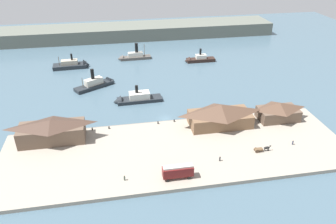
# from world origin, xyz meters

# --- Properties ---
(ground_plane) EXTENTS (320.00, 320.00, 0.00)m
(ground_plane) POSITION_xyz_m (0.00, 0.00, 0.00)
(ground_plane) COLOR #476070
(quay_promenade) EXTENTS (110.00, 36.00, 1.20)m
(quay_promenade) POSITION_xyz_m (0.00, -22.00, 0.60)
(quay_promenade) COLOR #9E9384
(quay_promenade) RESTS_ON ground
(seawall_edge) EXTENTS (110.00, 0.80, 1.00)m
(seawall_edge) POSITION_xyz_m (0.00, -3.60, 0.50)
(seawall_edge) COLOR gray
(seawall_edge) RESTS_ON ground
(ferry_shed_east_terminal) EXTENTS (21.35, 9.33, 7.70)m
(ferry_shed_east_terminal) POSITION_xyz_m (-39.28, -9.66, 5.10)
(ferry_shed_east_terminal) COLOR brown
(ferry_shed_east_terminal) RESTS_ON quay_promenade
(ferry_shed_customs_shed) EXTENTS (22.10, 10.88, 8.08)m
(ferry_shed_customs_shed) POSITION_xyz_m (18.05, -9.81, 5.31)
(ferry_shed_customs_shed) COLOR brown
(ferry_shed_customs_shed) RESTS_ON quay_promenade
(ferry_shed_central_terminal) EXTENTS (14.64, 8.67, 6.72)m
(ferry_shed_central_terminal) POSITION_xyz_m (40.28, -9.68, 4.61)
(ferry_shed_central_terminal) COLOR brown
(ferry_shed_central_terminal) RESTS_ON quay_promenade
(street_tram) EXTENTS (8.66, 2.71, 4.22)m
(street_tram) POSITION_xyz_m (-2.58, -35.48, 3.67)
(street_tram) COLOR maroon
(street_tram) RESTS_ON quay_promenade
(horse_cart) EXTENTS (5.48, 1.39, 1.87)m
(horse_cart) POSITION_xyz_m (26.12, -27.72, 2.13)
(horse_cart) COLOR brown
(horse_cart) RESTS_ON quay_promenade
(pedestrian_standing_center) EXTENTS (0.41, 0.41, 1.67)m
(pedestrian_standing_center) POSITION_xyz_m (37.50, -26.05, 1.96)
(pedestrian_standing_center) COLOR #33384C
(pedestrian_standing_center) RESTS_ON quay_promenade
(pedestrian_walking_west) EXTENTS (0.42, 0.42, 1.69)m
(pedestrian_walking_west) POSITION_xyz_m (-17.38, -33.83, 1.97)
(pedestrian_walking_west) COLOR #3D4C42
(pedestrian_walking_west) RESTS_ON quay_promenade
(pedestrian_by_tram) EXTENTS (0.42, 0.42, 1.69)m
(pedestrian_by_tram) POSITION_xyz_m (11.51, -30.11, 1.97)
(pedestrian_by_tram) COLOR #232328
(pedestrian_by_tram) RESTS_ON quay_promenade
(mooring_post_center_west) EXTENTS (0.44, 0.44, 0.90)m
(mooring_post_center_west) POSITION_xyz_m (-26.74, -5.34, 1.65)
(mooring_post_center_west) COLOR black
(mooring_post_center_west) RESTS_ON quay_promenade
(mooring_post_center_east) EXTENTS (0.44, 0.44, 0.90)m
(mooring_post_center_east) POSITION_xyz_m (-3.55, -5.27, 1.65)
(mooring_post_center_east) COLOR black
(mooring_post_center_east) RESTS_ON quay_promenade
(mooring_post_west) EXTENTS (0.44, 0.44, 0.90)m
(mooring_post_west) POSITION_xyz_m (2.48, -4.81, 1.65)
(mooring_post_west) COLOR black
(mooring_post_west) RESTS_ON quay_promenade
(mooring_post_east) EXTENTS (0.44, 0.44, 0.90)m
(mooring_post_east) POSITION_xyz_m (-20.98, -5.52, 1.65)
(mooring_post_east) COLOR black
(mooring_post_east) RESTS_ON quay_promenade
(ferry_moored_east) EXTENTS (16.57, 4.64, 8.33)m
(ferry_moored_east) POSITION_xyz_m (27.77, 57.43, 1.30)
(ferry_moored_east) COLOR black
(ferry_moored_east) RESTS_ON ground
(ferry_mid_harbor) EXTENTS (18.35, 5.01, 10.11)m
(ferry_mid_harbor) POSITION_xyz_m (-6.63, 67.54, 1.53)
(ferry_mid_harbor) COLOR #514C47
(ferry_mid_harbor) RESTS_ON ground
(ferry_moored_west) EXTENTS (18.50, 7.20, 9.36)m
(ferry_moored_west) POSITION_xyz_m (-37.10, 60.45, 1.38)
(ferry_moored_west) COLOR #23282D
(ferry_moored_west) RESTS_ON ground
(ferry_approaching_west) EXTENTS (19.23, 13.99, 10.32)m
(ferry_approaching_west) POSITION_xyz_m (-25.03, 34.33, 1.56)
(ferry_approaching_west) COLOR #23282D
(ferry_approaching_west) RESTS_ON ground
(ferry_outer_harbor) EXTENTS (20.18, 6.14, 8.95)m
(ferry_outer_harbor) POSITION_xyz_m (-10.31, 16.06, 1.38)
(ferry_outer_harbor) COLOR #23282D
(ferry_outer_harbor) RESTS_ON ground
(far_headland) EXTENTS (180.00, 24.00, 8.00)m
(far_headland) POSITION_xyz_m (0.00, 110.00, 4.00)
(far_headland) COLOR #60665B
(far_headland) RESTS_ON ground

